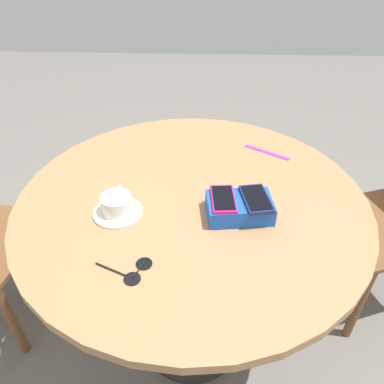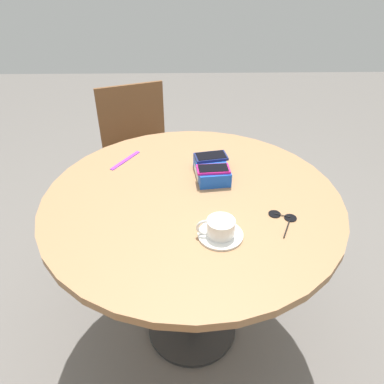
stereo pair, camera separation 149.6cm
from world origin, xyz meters
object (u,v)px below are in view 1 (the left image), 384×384
at_px(round_table, 192,223).
at_px(saucer, 118,212).
at_px(phone_box, 239,208).
at_px(sunglasses, 135,271).
at_px(coffee_cup, 117,203).
at_px(lanyard_strap, 267,152).
at_px(phone_magenta, 223,199).
at_px(phone_navy, 256,199).

xyz_separation_m(round_table, saucer, (0.22, 0.09, 0.11)).
height_order(phone_box, sunglasses, phone_box).
xyz_separation_m(coffee_cup, lanyard_strap, (-0.49, -0.36, -0.03)).
relative_size(round_table, phone_box, 5.47).
height_order(round_table, phone_box, phone_box).
height_order(coffee_cup, sunglasses, coffee_cup).
distance_m(lanyard_strap, sunglasses, 0.71).
relative_size(saucer, coffee_cup, 1.18).
bearing_deg(lanyard_strap, phone_magenta, 64.14).
xyz_separation_m(phone_box, saucer, (0.36, 0.01, -0.02)).
distance_m(round_table, phone_navy, 0.27).
xyz_separation_m(round_table, phone_magenta, (-0.09, 0.08, 0.17)).
distance_m(saucer, lanyard_strap, 0.61).
height_order(phone_navy, coffee_cup, phone_navy).
distance_m(phone_box, sunglasses, 0.36).
relative_size(phone_box, phone_navy, 1.44).
height_order(round_table, phone_magenta, phone_magenta).
height_order(phone_box, saucer, phone_box).
bearing_deg(phone_box, round_table, -29.36).
bearing_deg(phone_box, coffee_cup, 0.60).
height_order(phone_navy, lanyard_strap, phone_navy).
height_order(saucer, sunglasses, saucer).
relative_size(phone_navy, saucer, 0.95).
xyz_separation_m(phone_magenta, saucer, (0.31, 0.00, -0.06)).
height_order(phone_navy, saucer, phone_navy).
relative_size(round_table, phone_magenta, 8.51).
bearing_deg(coffee_cup, phone_navy, -179.40).
bearing_deg(lanyard_strap, round_table, 46.15).
bearing_deg(coffee_cup, sunglasses, 111.22).
distance_m(saucer, coffee_cup, 0.03).
relative_size(saucer, lanyard_strap, 0.82).
bearing_deg(coffee_cup, round_table, -158.99).
bearing_deg(lanyard_strap, phone_box, 70.67).
distance_m(coffee_cup, sunglasses, 0.24).
distance_m(saucer, sunglasses, 0.24).
distance_m(coffee_cup, lanyard_strap, 0.61).
bearing_deg(phone_navy, saucer, 1.03).
bearing_deg(lanyard_strap, saucer, 36.96).
xyz_separation_m(phone_box, sunglasses, (0.27, 0.23, -0.03)).
bearing_deg(round_table, coffee_cup, 21.01).
bearing_deg(phone_magenta, round_table, -41.47).
xyz_separation_m(phone_magenta, lanyard_strap, (-0.18, -0.36, -0.06)).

